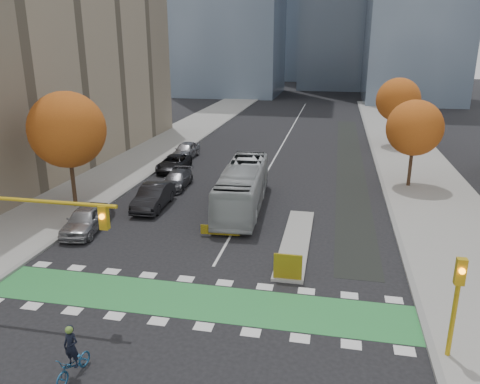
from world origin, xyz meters
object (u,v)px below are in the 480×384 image
at_px(tree_east_near, 415,128).
at_px(traffic_signal_east, 457,293).
at_px(cyclist, 73,360).
at_px(tree_west, 67,130).
at_px(parked_car_e, 186,150).
at_px(parked_car_c, 177,180).
at_px(hazard_board, 288,267).
at_px(parked_car_b, 153,197).
at_px(parked_car_d, 174,163).
at_px(tree_east_far, 398,100).
at_px(parked_car_a, 85,219).
at_px(bus, 243,187).

bearing_deg(tree_east_near, traffic_signal_east, -93.81).
xyz_separation_m(traffic_signal_east, cyclist, (-13.14, -3.73, -2.05)).
distance_m(tree_east_near, cyclist, 30.34).
height_order(tree_west, parked_car_e, tree_west).
bearing_deg(parked_car_c, hazard_board, -54.68).
distance_m(tree_west, parked_car_e, 17.06).
distance_m(parked_car_b, parked_car_c, 5.00).
relative_size(tree_east_near, parked_car_d, 1.40).
relative_size(tree_east_far, parked_car_a, 1.63).
distance_m(tree_east_near, parked_car_e, 22.18).
relative_size(bus, parked_car_b, 2.21).
xyz_separation_m(hazard_board, cyclist, (-6.64, -8.44, -0.12)).
xyz_separation_m(tree_west, tree_east_far, (24.50, 26.00, -0.38)).
relative_size(tree_west, tree_east_far, 1.08).
bearing_deg(parked_car_c, bus, -33.13).
relative_size(traffic_signal_east, parked_car_a, 0.88).
height_order(tree_east_far, parked_car_c, tree_east_far).
height_order(parked_car_c, parked_car_d, parked_car_d).
height_order(parked_car_a, parked_car_b, parked_car_b).
bearing_deg(tree_west, parked_car_c, 47.86).
bearing_deg(parked_car_b, tree_east_near, 23.56).
height_order(cyclist, parked_car_a, cyclist).
bearing_deg(tree_east_near, tree_west, -157.38).
relative_size(bus, parked_car_c, 2.46).
xyz_separation_m(cyclist, parked_car_c, (-3.86, 22.32, -0.02)).
bearing_deg(hazard_board, parked_car_a, 163.39).
height_order(tree_east_near, cyclist, tree_east_near).
distance_m(tree_east_far, parked_car_c, 27.91).
distance_m(tree_east_near, tree_east_far, 16.01).
bearing_deg(cyclist, tree_east_near, 69.27).
distance_m(hazard_board, bus, 10.97).
bearing_deg(traffic_signal_east, bus, 126.05).
distance_m(hazard_board, cyclist, 10.74).
bearing_deg(parked_car_c, tree_east_far, 44.56).
distance_m(parked_car_a, parked_car_c, 10.31).
distance_m(hazard_board, parked_car_e, 27.16).
relative_size(cyclist, parked_car_d, 0.40).
height_order(hazard_board, tree_east_far, tree_east_far).
bearing_deg(cyclist, tree_west, 128.38).
bearing_deg(tree_east_near, hazard_board, -114.20).
distance_m(tree_west, parked_car_c, 9.58).
relative_size(traffic_signal_east, bus, 0.37).
xyz_separation_m(tree_east_near, tree_east_far, (0.50, 16.00, 0.38)).
height_order(hazard_board, tree_east_near, tree_east_near).
bearing_deg(cyclist, parked_car_c, 108.24).
bearing_deg(tree_east_near, bus, -147.82).
bearing_deg(parked_car_c, parked_car_d, 109.75).
distance_m(cyclist, parked_car_a, 13.86).
bearing_deg(tree_east_near, parked_car_b, -154.25).
relative_size(tree_east_far, cyclist, 3.74).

